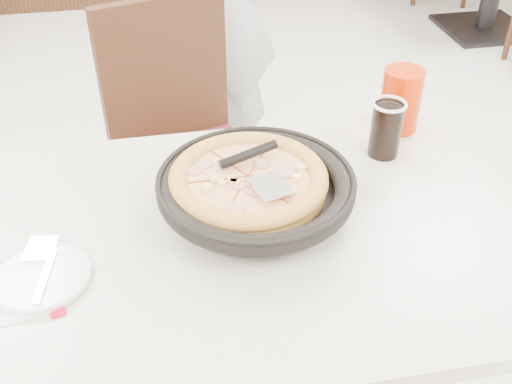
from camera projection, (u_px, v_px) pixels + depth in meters
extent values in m
cylinder|color=black|center=(262.00, 197.00, 1.27)|extent=(0.13, 0.13, 0.04)
cylinder|color=black|center=(256.00, 195.00, 1.24)|extent=(0.38, 0.38, 0.01)
cylinder|color=#BE8637|center=(248.00, 185.00, 1.24)|extent=(0.34, 0.34, 0.02)
cube|color=white|center=(271.00, 186.00, 1.18)|extent=(0.09, 0.10, 0.00)
cube|color=white|center=(10.00, 295.00, 1.07)|extent=(0.17, 0.17, 0.00)
cylinder|color=white|center=(41.00, 277.00, 1.09)|extent=(0.19, 0.19, 0.01)
cube|color=white|center=(45.00, 275.00, 1.09)|extent=(0.03, 0.14, 0.00)
cylinder|color=black|center=(386.00, 130.00, 1.40)|extent=(0.08, 0.08, 0.13)
cylinder|color=#BC2401|center=(401.00, 100.00, 1.49)|extent=(0.11, 0.11, 0.16)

